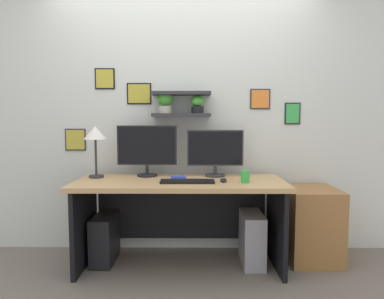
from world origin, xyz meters
TOP-DOWN VIEW (x-y plane):
  - ground_plane at (0.00, 0.00)m, footprint 8.00×8.00m
  - back_wall_assembly at (-0.00, 0.44)m, footprint 4.40×0.24m
  - desk at (0.00, 0.06)m, footprint 1.77×0.68m
  - monitor_left at (-0.31, 0.22)m, footprint 0.54×0.18m
  - monitor_right at (0.31, 0.22)m, footprint 0.51×0.18m
  - keyboard at (0.06, -0.10)m, footprint 0.44×0.14m
  - computer_mouse at (0.36, -0.07)m, footprint 0.06×0.09m
  - desk_lamp at (-0.75, 0.14)m, footprint 0.20×0.20m
  - pen_cup at (0.53, -0.10)m, footprint 0.07×0.07m
  - scissors_tray at (-0.02, 0.06)m, footprint 0.14×0.11m
  - drawer_cabinet at (1.17, 0.15)m, footprint 0.44×0.50m
  - computer_tower_left at (-0.68, 0.09)m, footprint 0.18×0.40m
  - computer_tower_right at (0.63, 0.06)m, footprint 0.18×0.40m

SIDE VIEW (x-z plane):
  - ground_plane at x=0.00m, z-range 0.00..0.00m
  - computer_tower_left at x=-0.68m, z-range 0.00..0.42m
  - computer_tower_right at x=0.63m, z-range 0.00..0.45m
  - drawer_cabinet at x=1.17m, z-range 0.00..0.65m
  - desk at x=0.00m, z-range 0.17..0.92m
  - keyboard at x=0.06m, z-range 0.75..0.77m
  - scissors_tray at x=-0.02m, z-range 0.75..0.77m
  - computer_mouse at x=0.36m, z-range 0.75..0.78m
  - pen_cup at x=0.53m, z-range 0.75..0.85m
  - monitor_right at x=0.31m, z-range 0.77..1.19m
  - monitor_left at x=-0.31m, z-range 0.77..1.23m
  - desk_lamp at x=-0.75m, z-range 0.89..1.34m
  - back_wall_assembly at x=0.00m, z-range 0.00..2.70m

